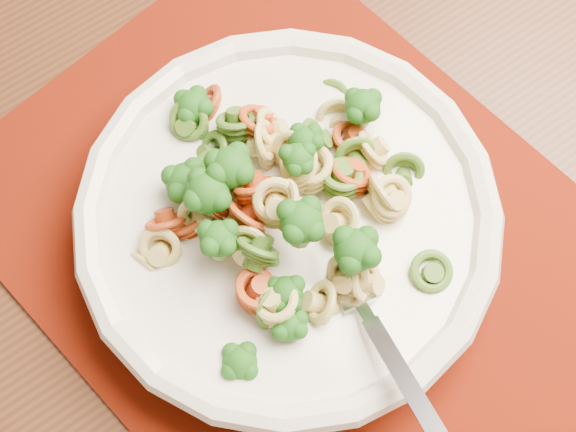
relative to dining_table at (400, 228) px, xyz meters
The scene contains 5 objects.
dining_table is the anchor object (origin of this frame).
placemat 0.16m from the dining_table, 113.09° to the right, with size 0.44×0.34×0.00m, color #5C0F03.
pasta_bowl 0.19m from the dining_table, 115.34° to the right, with size 0.28×0.28×0.05m.
pasta_broccoli_heap 0.20m from the dining_table, 115.34° to the right, with size 0.24×0.24×0.06m, color #E4CF70, non-canonical shape.
fork 0.20m from the dining_table, 82.16° to the right, with size 0.19×0.02×0.01m, color silver, non-canonical shape.
Camera 1 is at (0.05, -1.00, 1.31)m, focal length 50.00 mm.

